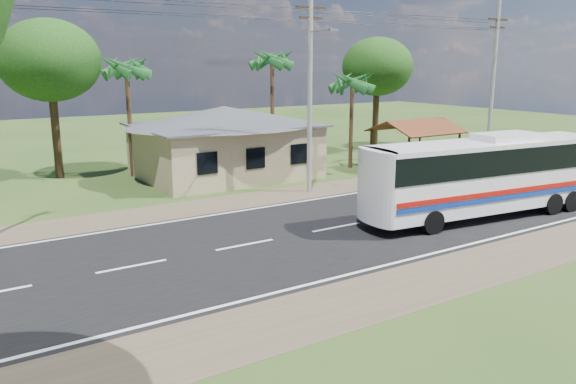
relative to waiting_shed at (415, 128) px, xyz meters
The scene contains 14 objects.
ground 15.77m from the waiting_shed, 146.82° to the right, with size 120.00×120.00×0.00m, color #264217.
road 15.77m from the waiting_shed, 146.82° to the right, with size 120.00×16.00×0.03m.
house 12.82m from the waiting_shed, 159.46° to the left, with size 12.40×10.00×5.00m.
waiting_shed is the anchor object (origin of this frame).
concrete_barrier 3.82m from the waiting_shed, 109.03° to the right, with size 7.00×0.30×0.90m, color #9E9E99.
utility_poles 10.96m from the waiting_shed, 168.97° to the right, with size 32.80×2.22×11.00m.
palm_near 5.23m from the waiting_shed, 144.46° to the left, with size 2.80×2.80×6.70m.
palm_mid 10.85m from the waiting_shed, 135.00° to the left, with size 2.80×2.80×8.20m.
palm_far 19.00m from the waiting_shed, 156.19° to the left, with size 2.80×2.80×7.70m.
tree_behind_house 23.46m from the waiting_shed, 155.66° to the left, with size 6.00×6.00×9.61m.
tree_behind_shed 8.99m from the waiting_shed, 68.20° to the left, with size 5.60×5.60×9.02m.
coach_bus 12.23m from the waiting_shed, 119.19° to the right, with size 12.59×4.00×3.84m.
motorcycle 3.86m from the waiting_shed, 135.65° to the right, with size 0.68×1.94×1.02m, color black.
person 8.03m from the waiting_shed, 143.52° to the right, with size 0.65×0.43×1.79m, color navy.
Camera 1 is at (-14.31, -18.69, 7.00)m, focal length 35.00 mm.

